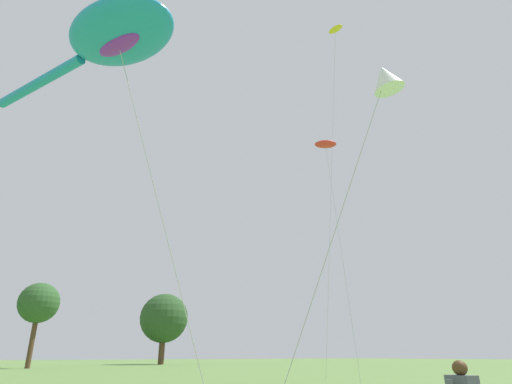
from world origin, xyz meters
The scene contains 6 objects.
big_show_kite centered at (-5.59, 12.61, 12.23)m, with size 7.46×9.97×12.82m.
small_kite_triangle_green centered at (-0.85, 4.82, 7.59)m, with size 2.64×2.59×8.01m.
small_kite_bird_shape centered at (7.54, 15.68, 12.92)m, with size 1.50×2.15×13.17m.
small_kite_stunt_black centered at (10.86, 17.28, 24.04)m, with size 0.88×3.84×24.57m.
tree_shrub_far centered at (-1.26, 56.00, 7.06)m, with size 4.60×4.60×9.44m.
tree_broad_distant centered at (19.22, 68.18, 7.06)m, with size 7.79×7.79×10.99m.
Camera 1 is at (-8.11, -0.52, 1.40)m, focal length 29.64 mm.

